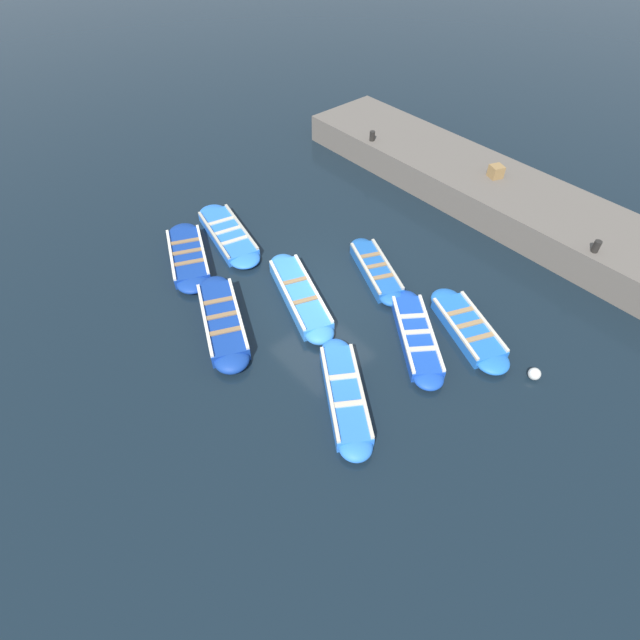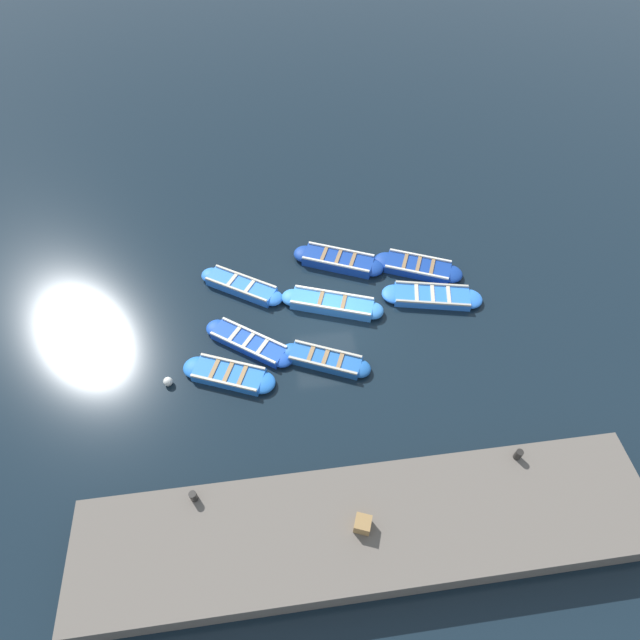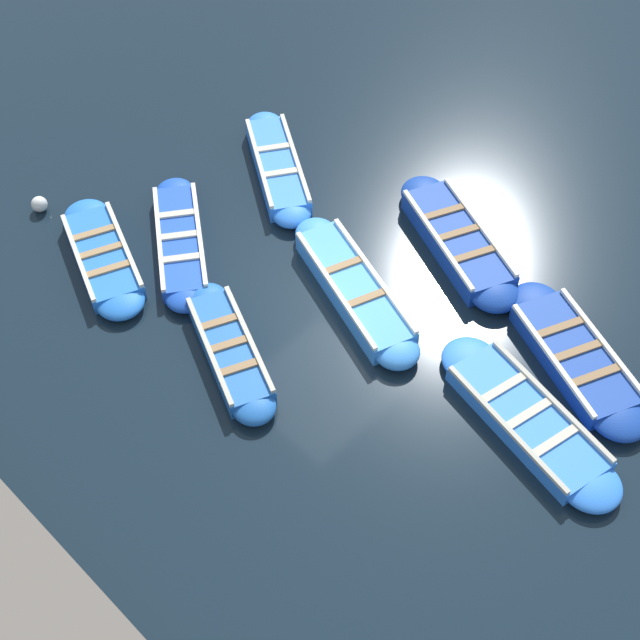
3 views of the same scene
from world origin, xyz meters
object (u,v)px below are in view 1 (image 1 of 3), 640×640
Objects in this scene: boat_stern_in at (300,296)px; buoy_orange_near at (534,374)px; boat_alongside at (228,235)px; boat_outer_left at (468,328)px; boat_inner_gap at (416,336)px; wooden_crate at (496,171)px; boat_drifting at (188,256)px; boat_tucked at (223,321)px; bollard_mid_north at (372,136)px; boat_broadside at (345,395)px; boat_end_of_row at (376,270)px; bollard_north at (596,246)px.

buoy_orange_near is (2.59, -5.85, -0.04)m from boat_stern_in.
boat_outer_left is (2.51, -7.63, 0.00)m from boat_alongside.
wooden_crate is at bearing 21.64° from boat_inner_gap.
boat_outer_left is (4.06, -7.49, -0.01)m from boat_drifting.
boat_stern_in is at bearing 113.91° from buoy_orange_near.
boat_inner_gap is 5.13m from boat_tucked.
boat_inner_gap is at bearing -46.23° from boat_tucked.
boat_drifting is 10.25× the size of bollard_mid_north.
boat_alongside is 9.51× the size of wooden_crate.
boat_stern_in is at bearing -14.44° from boat_tucked.
boat_outer_left is (1.24, -0.71, 0.00)m from boat_inner_gap.
boat_drifting reaches higher than boat_alongside.
boat_inner_gap is at bearing -158.36° from wooden_crate.
boat_broadside is 1.01× the size of boat_outer_left.
wooden_crate reaches higher than boat_end_of_row.
boat_inner_gap is 7.34m from boat_drifting.
boat_drifting is at bearing 118.44° from boat_outer_left.
boat_tucked is (-2.20, 0.57, 0.01)m from boat_stern_in.
boat_outer_left is 6.64m from wooden_crate.
bollard_north reaches higher than boat_inner_gap.
boat_tucked is 9.14× the size of wooden_crate.
boat_broadside is 8.20× the size of wooden_crate.
bollard_mid_north is at bearing 105.45° from wooden_crate.
boat_inner_gap is at bearing 164.35° from bollard_north.
boat_end_of_row is 4.76m from boat_tucked.
boat_broadside is at bearing -176.33° from boat_inner_gap.
buoy_orange_near is at bearing -89.93° from boat_outer_left.
wooden_crate is 1.32× the size of buoy_orange_near.
bollard_north reaches higher than boat_outer_left.
boat_stern_in is 6.40m from buoy_orange_near.
boat_outer_left is 10.73× the size of buoy_orange_near.
boat_alongside reaches higher than boat_inner_gap.
bollard_mid_north reaches higher than boat_broadside.
boat_alongside is (-2.34, 4.37, -0.01)m from boat_end_of_row.
boat_end_of_row reaches higher than boat_outer_left.
boat_stern_in is at bearing 176.99° from wooden_crate.
boat_tucked is 10.65× the size of bollard_mid_north.
boat_broadside is at bearing -111.92° from boat_stern_in.
wooden_crate reaches higher than bollard_north.
boat_drifting is 8.52m from boat_outer_left.
boat_drifting is (-3.89, 4.22, -0.00)m from boat_end_of_row.
boat_broadside is 9.55× the size of bollard_north.
boat_tucked is at bearing 133.77° from boat_inner_gap.
boat_outer_left is (0.16, -3.27, -0.01)m from boat_end_of_row.
boat_tucked reaches higher than boat_end_of_row.
bollard_north reaches higher than boat_drifting.
wooden_crate reaches higher than boat_inner_gap.
bollard_mid_north is (9.10, 3.61, 0.99)m from boat_tucked.
boat_stern_in is at bearing 145.79° from bollard_north.
boat_broadside is at bearing 147.12° from buoy_orange_near.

